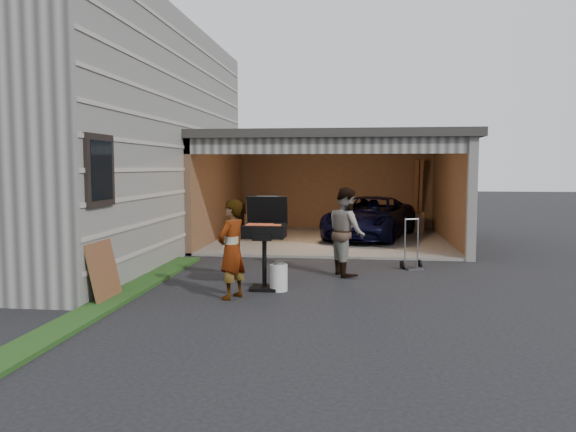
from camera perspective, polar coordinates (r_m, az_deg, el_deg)
name	(u,v)px	position (r m, az deg, el deg)	size (l,w,h in m)	color
ground	(269,292)	(9.29, -1.97, -7.75)	(80.00, 80.00, 0.00)	black
house	(50,138)	(14.93, -23.02, 7.30)	(7.00, 11.00, 5.50)	#474744
groundcover_strip	(112,301)	(8.98, -17.49, -8.23)	(0.50, 8.00, 0.06)	#193814
garage	(333,173)	(15.76, 4.58, 4.33)	(6.80, 6.30, 2.90)	#605E59
minivan	(370,219)	(15.92, 8.31, -0.35)	(1.92, 4.16, 1.16)	black
woman	(232,249)	(8.76, -5.74, -3.39)	(0.57, 0.37, 1.55)	silver
man	(346,231)	(10.67, 5.96, -1.57)	(0.81, 0.63, 1.67)	#412319
bbq_grill	(265,235)	(9.38, -2.38, -1.90)	(0.70, 0.61, 1.55)	black
propane_tank	(279,278)	(9.35, -0.95, -6.27)	(0.30, 0.30, 0.44)	silver
plywood_panel	(104,272)	(9.03, -18.21, -5.39)	(0.04, 0.83, 0.93)	brown
hand_truck	(412,259)	(11.58, 12.50, -4.32)	(0.47, 0.43, 1.03)	slate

